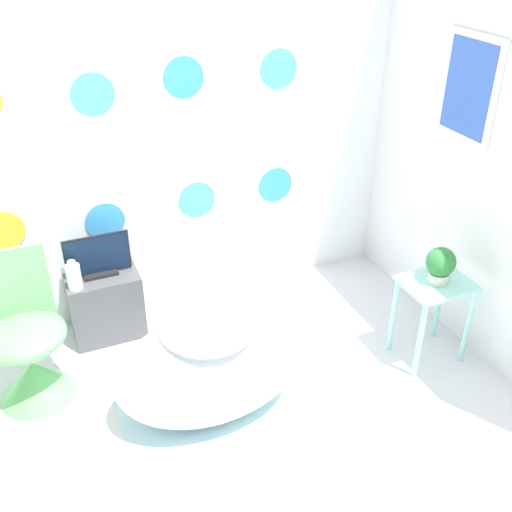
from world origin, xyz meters
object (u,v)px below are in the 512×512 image
bathtub (209,367)px  chair (30,356)px  potted_plant_left (441,264)px  vase (74,276)px  tv (98,258)px

bathtub → chair: chair is taller
bathtub → potted_plant_left: size_ratio=4.62×
vase → tv: bearing=31.4°
chair → tv: 0.71m
vase → potted_plant_left: (1.94, -0.91, 0.13)m
chair → potted_plant_left: bearing=-14.6°
bathtub → vase: bearing=124.4°
vase → bathtub: bearing=-55.6°
vase → potted_plant_left: size_ratio=0.85×
potted_plant_left → vase: bearing=154.9°
bathtub → tv: size_ratio=2.58×
potted_plant_left → bathtub: bearing=176.3°
chair → potted_plant_left: chair is taller
chair → potted_plant_left: (2.26, -0.59, 0.39)m
bathtub → potted_plant_left: potted_plant_left is taller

